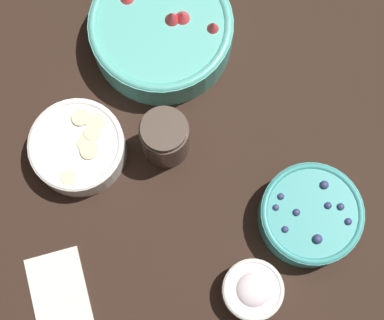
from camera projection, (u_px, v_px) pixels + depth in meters
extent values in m
plane|color=black|center=(182.00, 157.00, 1.10)|extent=(4.00, 4.00, 0.00)
cylinder|color=#56B7A8|center=(162.00, 32.00, 1.12)|extent=(0.25, 0.25, 0.07)
torus|color=#56B7A8|center=(161.00, 25.00, 1.09)|extent=(0.25, 0.25, 0.02)
cylinder|color=red|center=(161.00, 27.00, 1.10)|extent=(0.20, 0.20, 0.02)
cone|color=red|center=(182.00, 16.00, 1.08)|extent=(0.04, 0.04, 0.02)
cone|color=red|center=(172.00, 17.00, 1.08)|extent=(0.04, 0.04, 0.03)
cone|color=red|center=(213.00, 26.00, 1.08)|extent=(0.03, 0.03, 0.03)
cylinder|color=teal|center=(310.00, 216.00, 1.05)|extent=(0.17, 0.17, 0.06)
torus|color=teal|center=(313.00, 213.00, 1.03)|extent=(0.17, 0.17, 0.01)
cylinder|color=navy|center=(312.00, 214.00, 1.03)|extent=(0.13, 0.13, 0.02)
sphere|color=navy|center=(296.00, 212.00, 1.02)|extent=(0.01, 0.01, 0.01)
sphere|color=navy|center=(281.00, 197.00, 1.03)|extent=(0.01, 0.01, 0.01)
sphere|color=navy|center=(324.00, 185.00, 1.03)|extent=(0.01, 0.01, 0.01)
sphere|color=navy|center=(276.00, 208.00, 1.02)|extent=(0.01, 0.01, 0.01)
sphere|color=navy|center=(328.00, 206.00, 1.02)|extent=(0.01, 0.01, 0.01)
sphere|color=navy|center=(318.00, 239.00, 1.01)|extent=(0.02, 0.02, 0.02)
sphere|color=navy|center=(341.00, 207.00, 1.02)|extent=(0.01, 0.01, 0.01)
sphere|color=navy|center=(285.00, 229.00, 1.02)|extent=(0.01, 0.01, 0.01)
sphere|color=navy|center=(348.00, 222.00, 1.02)|extent=(0.01, 0.01, 0.01)
cylinder|color=white|center=(78.00, 148.00, 1.08)|extent=(0.16, 0.16, 0.05)
torus|color=white|center=(76.00, 144.00, 1.06)|extent=(0.16, 0.16, 0.01)
cylinder|color=beige|center=(77.00, 146.00, 1.06)|extent=(0.13, 0.13, 0.02)
cylinder|color=beige|center=(89.00, 151.00, 1.05)|extent=(0.03, 0.03, 0.01)
cylinder|color=beige|center=(92.00, 133.00, 1.06)|extent=(0.03, 0.03, 0.01)
cylinder|color=beige|center=(96.00, 123.00, 1.06)|extent=(0.03, 0.03, 0.01)
cylinder|color=beige|center=(81.00, 118.00, 1.06)|extent=(0.03, 0.03, 0.01)
cylinder|color=beige|center=(68.00, 175.00, 1.04)|extent=(0.03, 0.03, 0.00)
cylinder|color=beige|center=(86.00, 143.00, 1.05)|extent=(0.03, 0.03, 0.01)
cylinder|color=silver|center=(252.00, 290.00, 1.03)|extent=(0.10, 0.10, 0.04)
torus|color=silver|center=(253.00, 290.00, 1.01)|extent=(0.10, 0.10, 0.01)
cylinder|color=silver|center=(253.00, 290.00, 1.01)|extent=(0.08, 0.08, 0.01)
ellipsoid|color=silver|center=(253.00, 290.00, 1.01)|extent=(0.06, 0.06, 0.03)
cylinder|color=#4C3D33|center=(165.00, 138.00, 1.06)|extent=(0.08, 0.08, 0.10)
cylinder|color=#472819|center=(165.00, 139.00, 1.07)|extent=(0.07, 0.07, 0.07)
cylinder|color=#4C3D33|center=(164.00, 129.00, 1.01)|extent=(0.07, 0.07, 0.01)
cube|color=silver|center=(59.00, 292.00, 1.04)|extent=(0.13, 0.09, 0.01)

